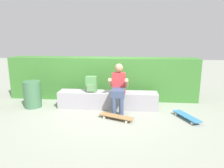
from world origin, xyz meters
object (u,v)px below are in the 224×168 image
Objects in this scene: bench_main at (108,100)px; skateboard_beside_bench at (187,116)px; skateboard_near_person at (116,116)px; trash_bin at (32,94)px; backpack_on_bench at (91,84)px; person_skater at (118,86)px.

bench_main is 3.17× the size of skateboard_beside_bench.
skateboard_near_person and skateboard_beside_bench have the same top height.
trash_bin reaches higher than skateboard_beside_bench.
skateboard_beside_bench is 2.03× the size of backpack_on_bench.
backpack_on_bench is 1.59m from trash_bin.
person_skater is at bearing 89.28° from skateboard_near_person.
skateboard_near_person is at bearing -70.28° from bench_main.
skateboard_beside_bench is at bearing -15.17° from backpack_on_bench.
skateboard_beside_bench is at bearing -18.66° from bench_main.
trash_bin is (-1.98, -0.13, 0.13)m from bench_main.
bench_main is at bearing 3.62° from trash_bin.
trash_bin is at bearing 177.83° from person_skater.
person_skater reaches higher than skateboard_beside_bench.
bench_main is 1.98m from skateboard_beside_bench.
bench_main is at bearing 161.34° from skateboard_beside_bench.
trash_bin is at bearing -175.74° from backpack_on_bench.
trash_bin is (-2.27, 0.67, 0.28)m from skateboard_near_person.
backpack_on_bench is 0.57× the size of trash_bin.
backpack_on_bench is (-0.72, 0.20, -0.01)m from person_skater.
backpack_on_bench is at bearing 164.24° from person_skater.
bench_main is 3.67× the size of trash_bin.
skateboard_near_person is at bearing -47.80° from backpack_on_bench.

